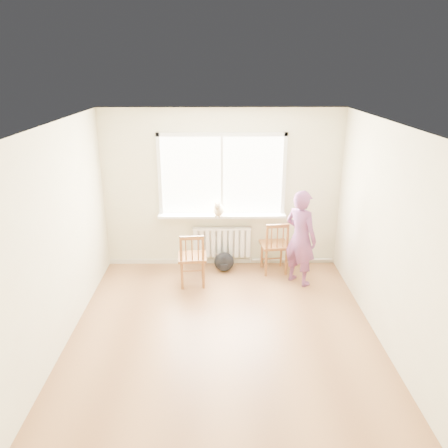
{
  "coord_description": "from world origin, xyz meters",
  "views": [
    {
      "loc": [
        -0.06,
        -4.85,
        3.32
      ],
      "look_at": [
        0.02,
        1.2,
        1.12
      ],
      "focal_mm": 35.0,
      "sensor_mm": 36.0,
      "label": 1
    }
  ],
  "objects_px": {
    "chair_right": "(275,247)",
    "person": "(301,238)",
    "cat": "(218,209)",
    "chair_left": "(192,259)",
    "backpack": "(224,262)"
  },
  "relations": [
    {
      "from": "cat",
      "to": "backpack",
      "type": "height_order",
      "value": "cat"
    },
    {
      "from": "chair_left",
      "to": "backpack",
      "type": "xyz_separation_m",
      "value": [
        0.51,
        0.51,
        -0.28
      ]
    },
    {
      "from": "chair_right",
      "to": "chair_left",
      "type": "bearing_deg",
      "value": 11.69
    },
    {
      "from": "cat",
      "to": "backpack",
      "type": "distance_m",
      "value": 0.91
    },
    {
      "from": "chair_left",
      "to": "backpack",
      "type": "bearing_deg",
      "value": -138.94
    },
    {
      "from": "chair_left",
      "to": "cat",
      "type": "bearing_deg",
      "value": -127.04
    },
    {
      "from": "cat",
      "to": "backpack",
      "type": "xyz_separation_m",
      "value": [
        0.09,
        -0.13,
        -0.9
      ]
    },
    {
      "from": "backpack",
      "to": "person",
      "type": "bearing_deg",
      "value": -20.0
    },
    {
      "from": "chair_right",
      "to": "cat",
      "type": "distance_m",
      "value": 1.14
    },
    {
      "from": "chair_left",
      "to": "chair_right",
      "type": "bearing_deg",
      "value": -166.02
    },
    {
      "from": "chair_right",
      "to": "backpack",
      "type": "xyz_separation_m",
      "value": [
        -0.85,
        0.07,
        -0.29
      ]
    },
    {
      "from": "chair_right",
      "to": "person",
      "type": "bearing_deg",
      "value": 126.41
    },
    {
      "from": "cat",
      "to": "person",
      "type": "bearing_deg",
      "value": -15.31
    },
    {
      "from": "chair_right",
      "to": "cat",
      "type": "xyz_separation_m",
      "value": [
        -0.94,
        0.2,
        0.6
      ]
    },
    {
      "from": "chair_right",
      "to": "person",
      "type": "height_order",
      "value": "person"
    }
  ]
}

